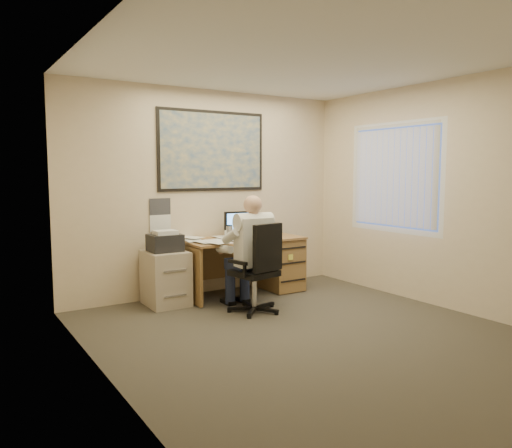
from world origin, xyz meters
TOP-DOWN VIEW (x-y plane):
  - room_shell at (0.00, 0.00)m, footprint 4.00×4.50m
  - desk at (0.63, 1.90)m, footprint 1.60×0.97m
  - world_map at (0.06, 2.23)m, footprint 1.56×0.03m
  - wall_calendar at (-0.69, 2.24)m, footprint 0.28×0.01m
  - window_blinds at (1.97, 0.80)m, footprint 0.06×1.40m
  - filing_cabinet at (-0.76, 1.92)m, footprint 0.48×0.57m
  - office_chair at (-0.02, 1.04)m, footprint 0.73×0.73m
  - person at (-0.01, 1.11)m, footprint 0.59×0.83m

SIDE VIEW (x-z plane):
  - office_chair at x=-0.02m, z-range -0.22..0.83m
  - filing_cabinet at x=-0.76m, z-range -0.07..0.85m
  - desk at x=0.63m, z-range -0.10..0.99m
  - person at x=-0.01m, z-range 0.00..1.36m
  - wall_calendar at x=-0.69m, z-range 0.87..1.29m
  - room_shell at x=0.00m, z-range 0.00..2.70m
  - window_blinds at x=1.97m, z-range 0.90..2.20m
  - world_map at x=0.06m, z-range 1.37..2.43m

